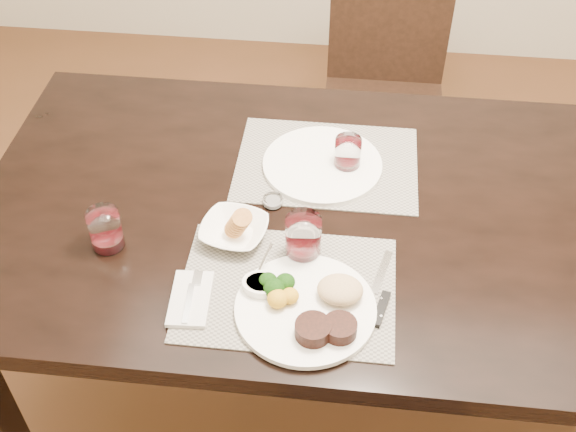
# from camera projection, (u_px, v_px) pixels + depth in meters

# --- Properties ---
(ground_plane) EXTENTS (4.50, 4.50, 0.00)m
(ground_plane) POSITION_uv_depth(u_px,v_px,m) (365.00, 386.00, 2.24)
(ground_plane) COLOR #442A16
(ground_plane) RESTS_ON ground
(dining_table) EXTENTS (2.00, 1.00, 0.75)m
(dining_table) POSITION_uv_depth(u_px,v_px,m) (385.00, 236.00, 1.78)
(dining_table) COLOR black
(dining_table) RESTS_ON ground
(chair_far) EXTENTS (0.42, 0.42, 0.90)m
(chair_far) POSITION_uv_depth(u_px,v_px,m) (385.00, 81.00, 2.56)
(chair_far) COLOR black
(chair_far) RESTS_ON ground
(placemat_near) EXTENTS (0.46, 0.34, 0.00)m
(placemat_near) POSITION_uv_depth(u_px,v_px,m) (288.00, 289.00, 1.55)
(placemat_near) COLOR gray
(placemat_near) RESTS_ON dining_table
(placemat_far) EXTENTS (0.46, 0.34, 0.00)m
(placemat_far) POSITION_uv_depth(u_px,v_px,m) (327.00, 164.00, 1.85)
(placemat_far) COLOR gray
(placemat_far) RESTS_ON dining_table
(dinner_plate) EXTENTS (0.30, 0.30, 0.05)m
(dinner_plate) POSITION_uv_depth(u_px,v_px,m) (312.00, 307.00, 1.49)
(dinner_plate) COLOR white
(dinner_plate) RESTS_ON placemat_near
(napkin_fork) EXTENTS (0.09, 0.15, 0.01)m
(napkin_fork) POSITION_uv_depth(u_px,v_px,m) (191.00, 298.00, 1.52)
(napkin_fork) COLOR silver
(napkin_fork) RESTS_ON placemat_near
(steak_knife) EXTENTS (0.05, 0.22, 0.01)m
(steak_knife) POSITION_uv_depth(u_px,v_px,m) (381.00, 300.00, 1.52)
(steak_knife) COLOR silver
(steak_knife) RESTS_ON placemat_near
(cracker_bowl) EXTENTS (0.18, 0.18, 0.07)m
(cracker_bowl) POSITION_uv_depth(u_px,v_px,m) (234.00, 230.00, 1.64)
(cracker_bowl) COLOR white
(cracker_bowl) RESTS_ON placemat_near
(sauce_ramekin) EXTENTS (0.08, 0.13, 0.07)m
(sauce_ramekin) POSITION_uv_depth(u_px,v_px,m) (262.00, 286.00, 1.53)
(sauce_ramekin) COLOR white
(sauce_ramekin) RESTS_ON placemat_near
(wine_glass_near) EXTENTS (0.08, 0.08, 0.11)m
(wine_glass_near) POSITION_uv_depth(u_px,v_px,m) (303.00, 239.00, 1.58)
(wine_glass_near) COLOR white
(wine_glass_near) RESTS_ON placemat_near
(far_plate) EXTENTS (0.30, 0.30, 0.01)m
(far_plate) POSITION_uv_depth(u_px,v_px,m) (322.00, 164.00, 1.83)
(far_plate) COLOR white
(far_plate) RESTS_ON placemat_far
(wine_glass_far) EXTENTS (0.07, 0.07, 0.09)m
(wine_glass_far) POSITION_uv_depth(u_px,v_px,m) (348.00, 156.00, 1.80)
(wine_glass_far) COLOR white
(wine_glass_far) RESTS_ON placemat_far
(wine_glass_side) EXTENTS (0.07, 0.07, 0.10)m
(wine_glass_side) POSITION_uv_depth(u_px,v_px,m) (106.00, 231.00, 1.61)
(wine_glass_side) COLOR white
(wine_glass_side) RESTS_ON dining_table
(salt_cellar) EXTENTS (0.05, 0.05, 0.02)m
(salt_cellar) POSITION_uv_depth(u_px,v_px,m) (273.00, 201.00, 1.73)
(salt_cellar) COLOR white
(salt_cellar) RESTS_ON dining_table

